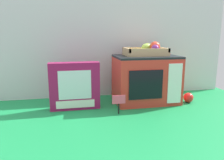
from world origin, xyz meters
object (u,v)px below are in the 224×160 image
Objects in this scene: toy_microwave at (146,79)px; food_groups_crate at (148,51)px; cookie_set_box at (75,86)px; loose_toy_apple at (188,98)px; price_sign at (119,101)px.

toy_microwave is 1.51× the size of food_groups_crate.
food_groups_crate is at bearing 8.24° from cookie_set_box.
toy_microwave is at bearing 164.02° from loose_toy_apple.
toy_microwave reaches higher than loose_toy_apple.
price_sign is at bearing -30.40° from cookie_set_box.
toy_microwave is 0.29m from price_sign.
toy_microwave is at bearing 6.58° from cookie_set_box.
price_sign is (-0.21, -0.18, -0.08)m from toy_microwave.
cookie_set_box is (-0.44, -0.06, -0.18)m from food_groups_crate.
price_sign is 0.47m from loose_toy_apple.
food_groups_crate is 4.12× the size of loose_toy_apple.
cookie_set_box reaches higher than loose_toy_apple.
toy_microwave is at bearing -127.64° from food_groups_crate.
food_groups_crate is 0.48m from cookie_set_box.
food_groups_crate reaches higher than toy_microwave.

